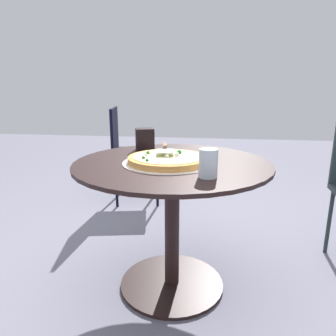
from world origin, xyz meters
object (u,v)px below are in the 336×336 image
at_px(patio_table, 172,200).
at_px(pizza_on_tray, 168,160).
at_px(patio_chair_far, 129,146).
at_px(drinking_cup, 208,163).
at_px(napkin_dispenser, 145,140).
at_px(pizza_server, 165,148).

height_order(patio_table, pizza_on_tray, pizza_on_tray).
height_order(patio_table, patio_chair_far, patio_chair_far).
height_order(drinking_cup, patio_chair_far, patio_chair_far).
bearing_deg(drinking_cup, pizza_on_tray, -48.29).
distance_m(napkin_dispenser, patio_chair_far, 1.09).
xyz_separation_m(patio_table, napkin_dispenser, (0.19, -0.25, 0.26)).
bearing_deg(pizza_on_tray, patio_table, -115.85).
relative_size(pizza_server, napkin_dispenser, 1.70).
height_order(pizza_on_tray, napkin_dispenser, napkin_dispenser).
height_order(pizza_on_tray, patio_chair_far, patio_chair_far).
distance_m(pizza_on_tray, pizza_server, 0.09).
relative_size(patio_table, drinking_cup, 8.29).
bearing_deg(patio_chair_far, patio_table, 113.98).
bearing_deg(pizza_on_tray, patio_chair_far, -67.21).
relative_size(pizza_server, patio_chair_far, 0.25).
height_order(drinking_cup, napkin_dispenser, napkin_dispenser).
distance_m(drinking_cup, napkin_dispenser, 0.61).
xyz_separation_m(pizza_on_tray, drinking_cup, (-0.19, 0.21, 0.04)).
xyz_separation_m(pizza_on_tray, patio_chair_far, (0.54, -1.28, -0.19)).
relative_size(patio_table, patio_chair_far, 1.11).
xyz_separation_m(patio_table, pizza_on_tray, (0.02, 0.03, 0.22)).
xyz_separation_m(patio_table, patio_chair_far, (0.55, -1.24, 0.03)).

